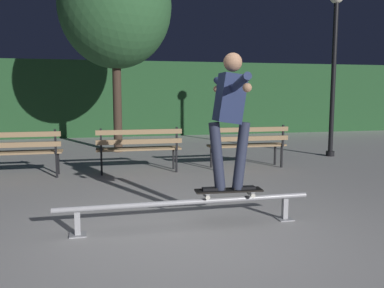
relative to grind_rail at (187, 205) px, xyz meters
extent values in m
plane|color=#ADAAA8|center=(0.00, -0.27, -0.25)|extent=(90.00, 90.00, 0.00)
cube|color=#234C28|center=(0.00, 10.59, 1.06)|extent=(24.00, 1.20, 2.63)
cylinder|color=#9E9EA3|center=(0.00, 0.00, 0.04)|extent=(2.94, 0.06, 0.06)
cube|color=#9E9EA3|center=(-1.21, 0.00, -0.12)|extent=(0.06, 0.06, 0.26)
cube|color=#9E9EA3|center=(-1.21, 0.00, -0.25)|extent=(0.18, 0.18, 0.01)
cube|color=#9E9EA3|center=(1.21, 0.00, -0.12)|extent=(0.06, 0.06, 0.26)
cube|color=#9E9EA3|center=(1.21, 0.00, -0.25)|extent=(0.18, 0.18, 0.01)
cube|color=black|center=(0.49, 0.00, 0.15)|extent=(0.79, 0.26, 0.02)
cube|color=black|center=(0.49, 0.00, 0.16)|extent=(0.78, 0.25, 0.00)
cube|color=#9E9EA3|center=(0.76, -0.02, 0.13)|extent=(0.06, 0.17, 0.02)
cube|color=#9E9EA3|center=(0.23, 0.02, 0.13)|extent=(0.06, 0.17, 0.02)
cylinder|color=beige|center=(0.75, -0.10, 0.10)|extent=(0.05, 0.03, 0.05)
cylinder|color=beige|center=(0.76, 0.06, 0.10)|extent=(0.05, 0.03, 0.05)
cylinder|color=beige|center=(0.22, -0.06, 0.10)|extent=(0.05, 0.03, 0.05)
cylinder|color=beige|center=(0.23, 0.10, 0.10)|extent=(0.05, 0.03, 0.05)
cube|color=black|center=(0.67, -0.01, 0.17)|extent=(0.27, 0.12, 0.03)
cube|color=black|center=(0.31, 0.01, 0.17)|extent=(0.27, 0.12, 0.03)
cylinder|color=#282D42|center=(0.63, -0.01, 0.55)|extent=(0.21, 0.14, 0.79)
cylinder|color=#282D42|center=(0.35, 0.01, 0.55)|extent=(0.21, 0.14, 0.79)
cube|color=#1E284C|center=(0.49, 0.00, 1.21)|extent=(0.36, 0.38, 0.57)
cylinder|color=#1E284C|center=(0.46, -0.38, 1.37)|extent=(0.13, 0.61, 0.21)
cylinder|color=#1E284C|center=(0.52, 0.38, 1.37)|extent=(0.13, 0.61, 0.21)
sphere|color=#A37556|center=(0.44, -0.66, 1.32)|extent=(0.09, 0.09, 0.09)
sphere|color=#A37556|center=(0.54, 0.66, 1.32)|extent=(0.09, 0.09, 0.09)
sphere|color=#A37556|center=(0.52, 0.00, 1.61)|extent=(0.21, 0.21, 0.21)
cube|color=black|center=(-1.68, 3.54, -0.03)|extent=(0.04, 0.04, 0.44)
cube|color=black|center=(-1.68, 3.22, -0.03)|extent=(0.04, 0.04, 0.44)
cube|color=black|center=(-1.68, 3.18, 0.41)|extent=(0.04, 0.04, 0.44)
cube|color=#937551|center=(-2.38, 3.53, 0.21)|extent=(1.60, 0.11, 0.04)
cube|color=#937551|center=(-2.38, 3.39, 0.21)|extent=(1.60, 0.11, 0.04)
cube|color=#937551|center=(-2.39, 3.25, 0.21)|extent=(1.60, 0.11, 0.04)
cube|color=#937551|center=(-2.39, 3.18, 0.37)|extent=(1.60, 0.05, 0.09)
cube|color=#937551|center=(-2.39, 3.18, 0.55)|extent=(1.60, 0.05, 0.09)
cube|color=black|center=(0.52, 3.54, -0.03)|extent=(0.04, 0.04, 0.44)
cube|color=black|center=(0.52, 3.22, -0.03)|extent=(0.04, 0.04, 0.44)
cube|color=black|center=(0.52, 3.18, 0.41)|extent=(0.04, 0.04, 0.44)
cube|color=black|center=(-0.89, 3.55, -0.03)|extent=(0.04, 0.04, 0.44)
cube|color=black|center=(-0.89, 3.23, -0.03)|extent=(0.04, 0.04, 0.44)
cube|color=black|center=(-0.89, 3.19, 0.41)|extent=(0.04, 0.04, 0.44)
cube|color=#937551|center=(-0.18, 3.53, 0.21)|extent=(1.60, 0.11, 0.04)
cube|color=#937551|center=(-0.19, 3.39, 0.21)|extent=(1.60, 0.11, 0.04)
cube|color=#937551|center=(-0.19, 3.25, 0.21)|extent=(1.60, 0.11, 0.04)
cube|color=#937551|center=(-0.19, 3.18, 0.37)|extent=(1.60, 0.05, 0.09)
cube|color=#937551|center=(-0.19, 3.18, 0.55)|extent=(1.60, 0.05, 0.09)
cube|color=black|center=(2.72, 3.54, -0.03)|extent=(0.04, 0.04, 0.44)
cube|color=black|center=(2.72, 3.22, -0.03)|extent=(0.04, 0.04, 0.44)
cube|color=black|center=(2.71, 3.18, 0.41)|extent=(0.04, 0.04, 0.44)
cube|color=black|center=(1.31, 3.55, -0.03)|extent=(0.04, 0.04, 0.44)
cube|color=black|center=(1.31, 3.23, -0.03)|extent=(0.04, 0.04, 0.44)
cube|color=black|center=(1.31, 3.19, 0.41)|extent=(0.04, 0.04, 0.44)
cube|color=#937551|center=(2.01, 3.53, 0.21)|extent=(1.60, 0.11, 0.04)
cube|color=#937551|center=(2.01, 3.39, 0.21)|extent=(1.60, 0.11, 0.04)
cube|color=#937551|center=(2.01, 3.25, 0.21)|extent=(1.60, 0.11, 0.04)
cube|color=#937551|center=(2.01, 3.18, 0.37)|extent=(1.60, 0.05, 0.09)
cube|color=#937551|center=(2.01, 3.18, 0.55)|extent=(1.60, 0.05, 0.09)
cylinder|color=#3D2D23|center=(-0.41, 6.27, 0.99)|extent=(0.22, 0.22, 2.48)
ellipsoid|color=#2D5B33|center=(-0.41, 6.27, 3.42)|extent=(2.80, 2.80, 3.08)
cylinder|color=black|center=(4.55, 4.36, 1.55)|extent=(0.11, 0.11, 3.60)
cylinder|color=black|center=(4.55, 4.36, -0.19)|extent=(0.20, 0.20, 0.12)
camera|label=1|loc=(-1.00, -4.40, 1.27)|focal=38.26mm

